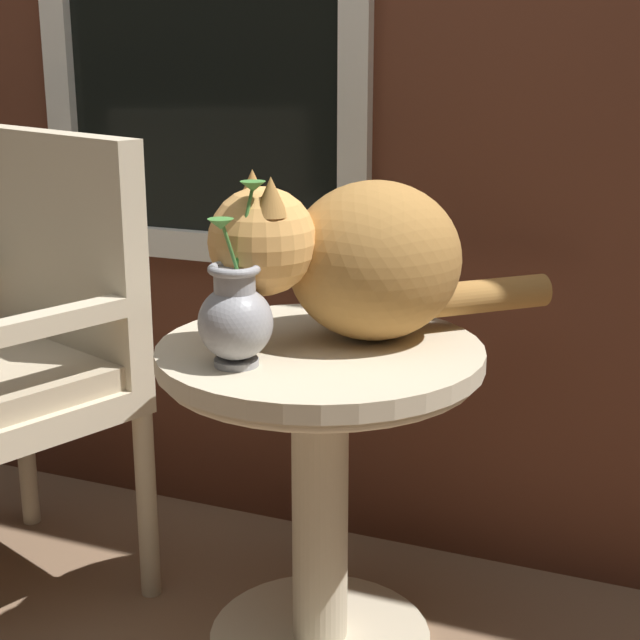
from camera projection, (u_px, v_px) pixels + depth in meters
wicker_side_table at (320, 442)px, 1.84m from camera, size 0.61×0.61×0.64m
wicker_chair at (6, 347)px, 2.05m from camera, size 0.69×0.67×1.00m
cat at (357, 258)px, 1.79m from camera, size 0.55×0.53×0.32m
pewter_vase_with_ivy at (237, 315)px, 1.66m from camera, size 0.13×0.13×0.32m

